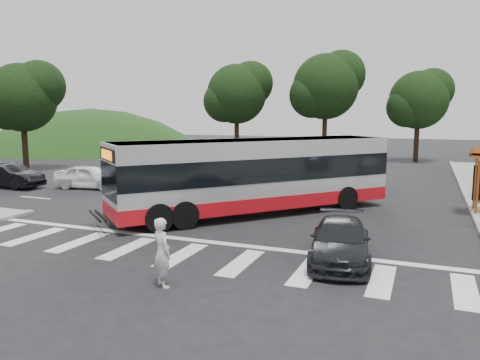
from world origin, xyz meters
The scene contains 13 objects.
ground centered at (0.00, 0.00, 0.00)m, with size 140.00×140.00×0.00m, color black.
curb_east centered at (9.00, 8.00, 0.07)m, with size 0.30×40.00×0.15m, color #9E9991.
hillside_nw centered at (-32.00, 30.00, 0.00)m, with size 44.00×44.00×10.00m, color #173812.
crosswalk_ladder centered at (0.00, -5.00, 0.01)m, with size 18.00×2.60×0.01m, color silver.
tree_north_a centered at (-1.92, 26.07, 6.92)m, with size 6.60×6.15×10.17m.
tree_north_b centered at (6.07, 28.06, 5.66)m, with size 5.72×5.33×8.43m.
tree_north_c centered at (-9.92, 24.06, 6.29)m, with size 6.16×5.74×9.30m.
tree_west_a centered at (-21.93, 10.06, 5.66)m, with size 5.72×5.33×8.43m.
transit_bus centered at (0.01, 1.68, 1.63)m, with size 2.74×12.63×3.26m, color #AEB0B2, non-canonical shape.
pedestrian centered at (0.84, -7.50, 0.90)m, with size 0.65×0.43×1.79m, color silver.
dark_sedan centered at (4.67, -3.72, 0.61)m, with size 1.71×4.22×1.22m, color black.
west_car_white centered at (-11.42, 4.55, 0.69)m, with size 1.64×4.07×1.39m, color white.
west_car_black centered at (-16.09, 3.08, 0.73)m, with size 1.54×4.40×1.45m, color black.
Camera 1 is at (6.93, -17.39, 4.38)m, focal length 35.00 mm.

